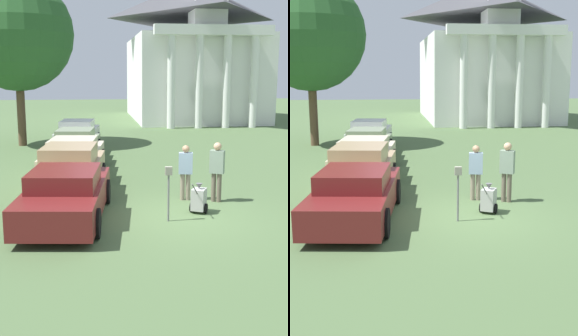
# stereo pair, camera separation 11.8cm
# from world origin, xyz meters

# --- Properties ---
(ground_plane) EXTENTS (120.00, 120.00, 0.00)m
(ground_plane) POSITION_xyz_m (0.00, 0.00, 0.00)
(ground_plane) COLOR #4C663D
(parked_car_maroon) EXTENTS (2.49, 5.09, 1.39)m
(parked_car_maroon) POSITION_xyz_m (-2.95, 0.19, 0.66)
(parked_car_maroon) COLOR maroon
(parked_car_maroon) RESTS_ON ground_plane
(parked_car_tan) EXTENTS (2.38, 4.88, 1.57)m
(parked_car_tan) POSITION_xyz_m (-2.95, 3.09, 0.73)
(parked_car_tan) COLOR tan
(parked_car_tan) RESTS_ON ground_plane
(parked_car_cream) EXTENTS (2.51, 5.31, 1.36)m
(parked_car_cream) POSITION_xyz_m (-2.95, 6.27, 0.65)
(parked_car_cream) COLOR beige
(parked_car_cream) RESTS_ON ground_plane
(parked_car_sage) EXTENTS (2.30, 4.83, 1.40)m
(parked_car_sage) POSITION_xyz_m (-2.95, 9.24, 0.66)
(parked_car_sage) COLOR gray
(parked_car_sage) RESTS_ON ground_plane
(parked_car_white) EXTENTS (2.35, 4.79, 1.47)m
(parked_car_white) POSITION_xyz_m (-2.95, 12.51, 0.69)
(parked_car_white) COLOR silver
(parked_car_white) RESTS_ON ground_plane
(parking_meter) EXTENTS (0.18, 0.09, 1.47)m
(parking_meter) POSITION_xyz_m (-0.28, -0.29, 1.01)
(parking_meter) COLOR slate
(parking_meter) RESTS_ON ground_plane
(person_worker) EXTENTS (0.45, 0.29, 1.71)m
(person_worker) POSITION_xyz_m (0.59, 1.75, 0.97)
(person_worker) COLOR gray
(person_worker) RESTS_ON ground_plane
(person_supervisor) EXTENTS (0.47, 0.39, 1.82)m
(person_supervisor) POSITION_xyz_m (1.49, 1.45, 1.05)
(person_supervisor) COLOR #665B4C
(person_supervisor) RESTS_ON ground_plane
(equipment_cart) EXTENTS (0.64, 0.97, 1.00)m
(equipment_cart) POSITION_xyz_m (0.69, 0.37, 0.39)
(equipment_cart) COLOR #B2B2AD
(equipment_cart) RESTS_ON ground_plane
(church) EXTENTS (10.18, 14.90, 23.17)m
(church) POSITION_xyz_m (6.39, 27.99, 6.09)
(church) COLOR white
(church) RESTS_ON ground_plane
(shade_tree) EXTENTS (5.87, 5.87, 8.78)m
(shade_tree) POSITION_xyz_m (-5.97, 13.75, 5.83)
(shade_tree) COLOR brown
(shade_tree) RESTS_ON ground_plane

